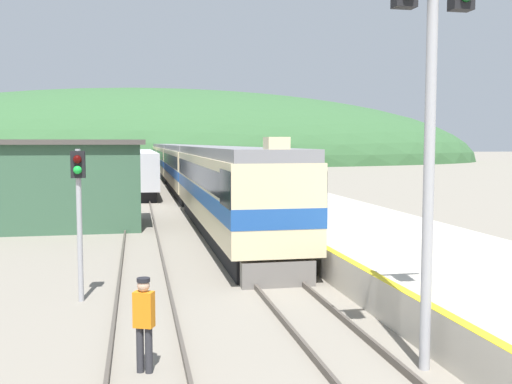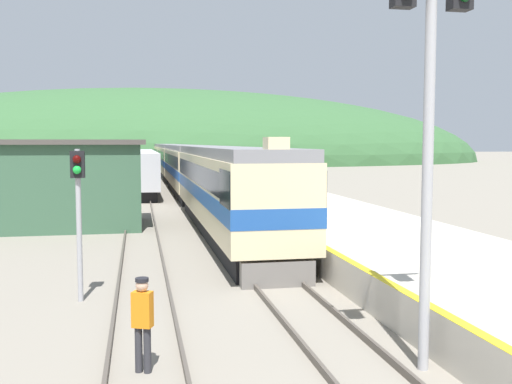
% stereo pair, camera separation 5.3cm
% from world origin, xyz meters
% --- Properties ---
extents(track_main, '(1.52, 180.00, 0.16)m').
position_xyz_m(track_main, '(0.00, 70.00, 0.08)').
color(track_main, '#4C443D').
rests_on(track_main, ground).
extents(track_siding, '(1.52, 180.00, 0.16)m').
position_xyz_m(track_siding, '(-3.90, 70.00, 0.08)').
color(track_siding, '#4C443D').
rests_on(track_siding, ground).
extents(platform, '(6.57, 140.00, 1.00)m').
position_xyz_m(platform, '(4.87, 50.00, 0.50)').
color(platform, '#BCB5A5').
rests_on(platform, ground).
extents(distant_hills, '(146.19, 65.79, 31.18)m').
position_xyz_m(distant_hills, '(0.00, 124.31, 0.00)').
color(distant_hills, '#335B33').
rests_on(distant_hills, ground).
extents(station_shed, '(9.25, 6.10, 4.39)m').
position_xyz_m(station_shed, '(-8.24, 25.35, 2.21)').
color(station_shed, '#385B42').
rests_on(station_shed, ground).
extents(express_train_lead_car, '(2.89, 21.29, 4.41)m').
position_xyz_m(express_train_lead_car, '(0.00, 21.27, 2.21)').
color(express_train_lead_car, black).
rests_on(express_train_lead_car, ground).
extents(carriage_second, '(2.88, 20.75, 4.05)m').
position_xyz_m(carriage_second, '(0.00, 43.40, 2.20)').
color(carriage_second, black).
rests_on(carriage_second, ground).
extents(carriage_third, '(2.88, 20.75, 4.05)m').
position_xyz_m(carriage_third, '(0.00, 65.03, 2.20)').
color(carriage_third, black).
rests_on(carriage_third, ground).
extents(carriage_fourth, '(2.88, 20.75, 4.05)m').
position_xyz_m(carriage_fourth, '(0.00, 86.66, 2.20)').
color(carriage_fourth, black).
rests_on(carriage_fourth, ground).
extents(siding_train, '(2.90, 28.63, 3.48)m').
position_xyz_m(siding_train, '(-3.90, 50.43, 1.80)').
color(siding_train, black).
rests_on(siding_train, ground).
extents(signal_mast_main, '(2.20, 0.42, 8.64)m').
position_xyz_m(signal_mast_main, '(1.20, 4.24, 5.68)').
color(signal_mast_main, '#9E9EA3').
rests_on(signal_mast_main, ground).
extents(signal_post_siding, '(0.36, 0.42, 4.08)m').
position_xyz_m(signal_post_siding, '(-5.55, 10.51, 2.92)').
color(signal_post_siding, '#9E9EA3').
rests_on(signal_post_siding, ground).
extents(track_worker, '(0.42, 0.35, 1.78)m').
position_xyz_m(track_worker, '(-3.95, 5.12, 1.02)').
color(track_worker, '#2D2D33').
rests_on(track_worker, ground).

